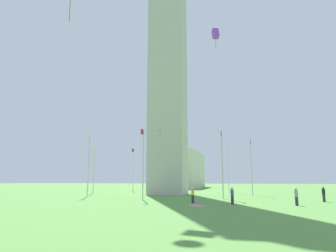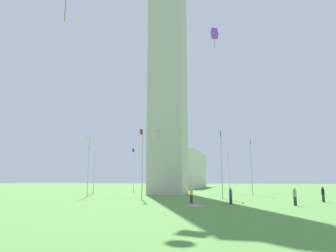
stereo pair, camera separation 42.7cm
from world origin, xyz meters
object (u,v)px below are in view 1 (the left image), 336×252
at_px(flagpole_e, 251,164).
at_px(picnic_blanket_near_first_person, 197,206).
at_px(flagpole_ne, 222,161).
at_px(person_blue_shirt, 232,196).
at_px(flagpole_n, 143,160).
at_px(flagpole_w, 94,166).
at_px(flagpole_se, 228,167).
at_px(flagpole_s, 183,168).
at_px(person_gray_shirt, 296,197).
at_px(flagpole_sw, 133,168).
at_px(kite_purple_box, 215,34).
at_px(distant_building, 179,170).
at_px(flagpole_nw, 88,163).
at_px(person_yellow_shirt, 193,195).
at_px(obelisk_monument, 168,44).
at_px(person_black_shirt, 324,194).
at_px(kite_pink_diamond, 160,131).

bearing_deg(flagpole_e, picnic_blanket_near_first_person, -15.96).
distance_m(flagpole_ne, picnic_blanket_near_first_person, 11.68).
bearing_deg(person_blue_shirt, flagpole_n, 63.84).
distance_m(flagpole_w, person_blue_shirt, 29.99).
xyz_separation_m(flagpole_se, flagpole_s, (-3.87, -9.35, 0.00)).
height_order(flagpole_w, person_gray_shirt, flagpole_w).
relative_size(flagpole_sw, flagpole_w, 1.00).
height_order(flagpole_ne, person_gray_shirt, flagpole_ne).
relative_size(flagpole_se, kite_purple_box, 3.20).
bearing_deg(flagpole_se, picnic_blanket_near_first_person, -3.55).
relative_size(flagpole_n, distant_building, 0.32).
xyz_separation_m(flagpole_n, person_blue_shirt, (4.41, 10.71, -3.89)).
relative_size(flagpole_n, flagpole_s, 1.00).
relative_size(flagpole_s, person_blue_shirt, 5.25).
bearing_deg(flagpole_nw, flagpole_ne, 90.00).
xyz_separation_m(flagpole_n, person_yellow_shirt, (3.77, 6.68, -3.91)).
bearing_deg(person_yellow_shirt, flagpole_ne, -29.64).
xyz_separation_m(flagpole_ne, flagpole_w, (-9.35, -22.58, 0.00)).
distance_m(flagpole_n, flagpole_w, 18.71).
xyz_separation_m(person_blue_shirt, person_gray_shirt, (0.21, 5.89, 0.02)).
xyz_separation_m(flagpole_n, person_gray_shirt, (4.63, 16.60, -3.88)).
xyz_separation_m(obelisk_monument, flagpole_e, (0.06, 13.23, -21.18)).
distance_m(flagpole_sw, distant_building, 30.85).
bearing_deg(person_yellow_shirt, person_black_shirt, -80.73).
xyz_separation_m(flagpole_s, flagpole_w, (13.23, -13.23, 0.00)).
distance_m(obelisk_monument, person_blue_shirt, 32.50).
height_order(flagpole_n, person_black_shirt, flagpole_n).
bearing_deg(obelisk_monument, picnic_blanket_near_first_person, 20.70).
distance_m(flagpole_e, person_gray_shirt, 18.58).
xyz_separation_m(flagpole_se, picnic_blanket_near_first_person, (29.25, -1.82, -4.70)).
xyz_separation_m(person_yellow_shirt, kite_purple_box, (-3.28, 2.57, 19.26)).
bearing_deg(kite_purple_box, obelisk_monument, -146.08).
distance_m(flagpole_sw, flagpole_nw, 18.71).
xyz_separation_m(flagpole_e, distant_building, (-40.02, -19.30, 0.43)).
relative_size(flagpole_e, person_black_shirt, 5.20).
bearing_deg(person_blue_shirt, obelisk_monument, 27.41).
bearing_deg(picnic_blanket_near_first_person, flagpole_sw, -149.99).
xyz_separation_m(flagpole_ne, picnic_blanket_near_first_person, (10.54, -1.82, -4.70)).
height_order(flagpole_s, person_gray_shirt, flagpole_s).
relative_size(obelisk_monument, person_blue_shirt, 31.52).
distance_m(flagpole_sw, person_yellow_shirt, 31.09).
relative_size(person_gray_shirt, kite_purple_box, 0.62).
bearing_deg(obelisk_monument, flagpole_e, 89.76).
bearing_deg(flagpole_ne, flagpole_sw, -135.00).
xyz_separation_m(flagpole_se, person_yellow_shirt, (26.35, -2.67, -3.91)).
relative_size(person_blue_shirt, kite_pink_diamond, 1.21).
height_order(flagpole_s, person_yellow_shirt, flagpole_s).
relative_size(flagpole_se, picnic_blanket_near_first_person, 4.79).
xyz_separation_m(flagpole_ne, person_gray_shirt, (8.50, 7.25, -3.88)).
height_order(flagpole_nw, person_gray_shirt, flagpole_nw).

